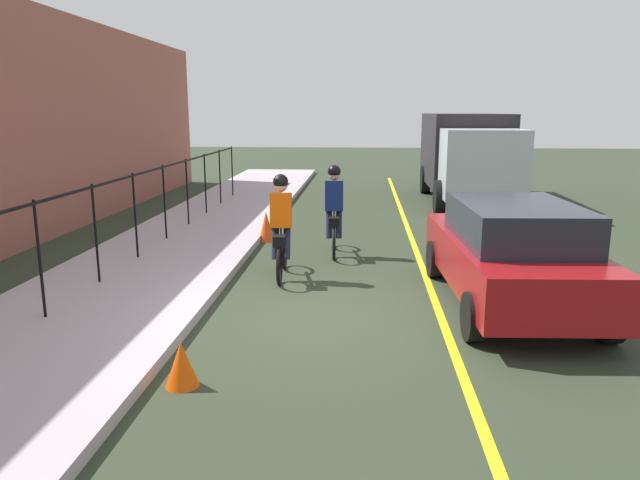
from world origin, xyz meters
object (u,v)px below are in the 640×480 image
(traffic_cone_near, at_px, (266,226))
(traffic_cone_far, at_px, (182,364))
(box_truck_background, at_px, (467,153))
(patrol_sedan, at_px, (511,252))
(cyclist_lead, at_px, (334,211))
(cyclist_follow, at_px, (281,227))

(traffic_cone_near, relative_size, traffic_cone_far, 1.36)
(box_truck_background, height_order, traffic_cone_near, box_truck_background)
(traffic_cone_far, bearing_deg, patrol_sedan, -53.78)
(cyclist_lead, bearing_deg, traffic_cone_far, 164.72)
(box_truck_background, bearing_deg, traffic_cone_far, -20.49)
(cyclist_follow, bearing_deg, patrol_sedan, -111.90)
(box_truck_background, bearing_deg, traffic_cone_near, -39.79)
(cyclist_lead, xyz_separation_m, traffic_cone_near, (1.17, 1.58, -0.58))
(cyclist_follow, xyz_separation_m, box_truck_background, (9.46, -4.72, 0.64))
(traffic_cone_near, distance_m, traffic_cone_far, 7.21)
(cyclist_follow, distance_m, patrol_sedan, 3.81)
(cyclist_lead, bearing_deg, cyclist_follow, 152.29)
(box_truck_background, xyz_separation_m, traffic_cone_far, (-13.70, 5.22, -1.30))
(patrol_sedan, bearing_deg, cyclist_follow, 68.33)
(traffic_cone_near, bearing_deg, patrol_sedan, -133.98)
(box_truck_background, height_order, traffic_cone_far, box_truck_background)
(cyclist_follow, height_order, traffic_cone_near, cyclist_follow)
(cyclist_follow, distance_m, traffic_cone_far, 4.32)
(patrol_sedan, height_order, box_truck_background, box_truck_background)
(patrol_sedan, distance_m, box_truck_background, 10.78)
(cyclist_lead, xyz_separation_m, traffic_cone_far, (-6.03, 1.32, -0.66))
(cyclist_lead, distance_m, traffic_cone_near, 2.05)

